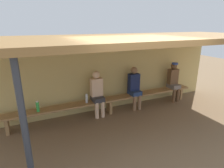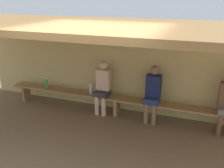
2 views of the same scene
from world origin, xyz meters
The scene contains 8 objects.
ground_plane centered at (0.00, 0.00, 0.00)m, with size 24.00×24.00×0.00m, color brown.
back_wall centered at (0.00, 2.00, 1.10)m, with size 8.00×0.20×2.20m, color tan.
dugout_roof centered at (0.00, 0.70, 2.26)m, with size 8.00×2.80×0.12m, color olive.
bench centered at (0.00, 1.55, 0.39)m, with size 6.00×0.36×0.46m.
player_shirtless_tan centered at (0.88, 1.55, 0.73)m, with size 0.34×0.42×1.34m.
player_in_blue centered at (-0.37, 1.55, 0.73)m, with size 0.34×0.42×1.34m.
water_bottle_green centered at (-2.00, 1.52, 0.59)m, with size 0.08×0.08×0.28m.
water_bottle_blue centered at (-0.70, 1.54, 0.59)m, with size 0.07×0.07×0.27m.
Camera 2 is at (1.85, -3.77, 2.83)m, focal length 39.76 mm.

